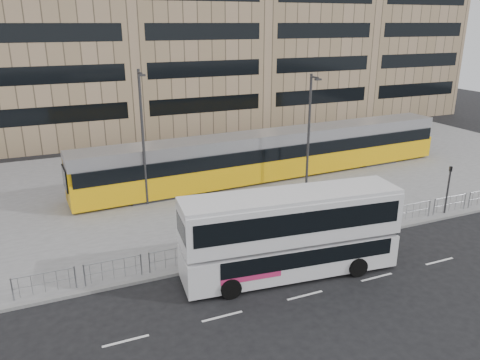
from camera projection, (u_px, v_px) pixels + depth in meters
name	position (u px, v px, depth m)	size (l,w,h in m)	color
ground	(299.00, 250.00, 25.27)	(120.00, 120.00, 0.00)	black
plaza	(219.00, 182.00, 35.68)	(64.00, 24.00, 0.15)	slate
kerb	(298.00, 248.00, 25.29)	(64.00, 0.25, 0.17)	gray
building_row	(159.00, 10.00, 51.51)	(70.40, 18.40, 31.20)	brown
pedestrian_barrier	(326.00, 224.00, 26.14)	(32.07, 0.07, 1.10)	gray
road_markings	(360.00, 281.00, 22.17)	(62.00, 0.12, 0.01)	white
double_decker_bus	(291.00, 231.00, 22.17)	(10.66, 3.50, 4.19)	silver
tram	(273.00, 154.00, 36.22)	(30.67, 4.40, 3.60)	yellow
station_sign	(356.00, 190.00, 29.57)	(1.76, 0.47, 2.06)	#2D2D30
ad_panel	(329.00, 219.00, 26.67)	(0.76, 0.27, 1.45)	#2D2D30
pedestrian	(354.00, 194.00, 30.85)	(0.56, 0.37, 1.55)	black
traffic_light_west	(182.00, 228.00, 22.85)	(0.20, 0.23, 3.10)	#2D2D30
traffic_light_east	(449.00, 184.00, 29.14)	(0.23, 0.25, 3.10)	#2D2D30
lamp_post_west	(143.00, 134.00, 29.65)	(0.45, 1.04, 8.83)	#2D2D30
lamp_post_east	(309.00, 128.00, 32.78)	(0.45, 1.04, 8.22)	#2D2D30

